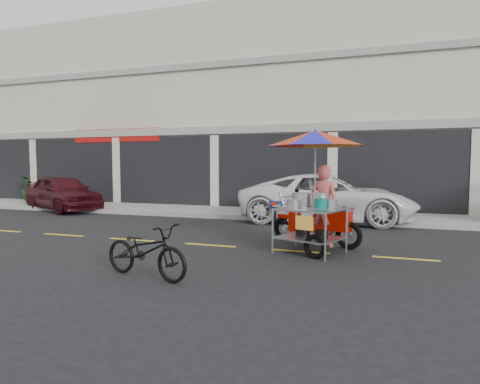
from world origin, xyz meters
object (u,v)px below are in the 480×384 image
(maroon_sedan, at_px, (63,193))
(white_pickup, at_px, (327,198))
(food_vendor_rig, at_px, (317,174))
(near_bicycle, at_px, (146,251))

(maroon_sedan, bearing_deg, white_pickup, -65.40)
(white_pickup, bearing_deg, food_vendor_rig, 179.30)
(white_pickup, relative_size, food_vendor_rig, 2.09)
(maroon_sedan, relative_size, food_vendor_rig, 1.58)
(white_pickup, xyz_separation_m, near_bicycle, (-2.00, -7.18, -0.31))
(white_pickup, relative_size, near_bicycle, 3.24)
(near_bicycle, distance_m, food_vendor_rig, 3.86)
(maroon_sedan, xyz_separation_m, food_vendor_rig, (10.25, -4.09, 0.90))
(near_bicycle, height_order, food_vendor_rig, food_vendor_rig)
(food_vendor_rig, bearing_deg, near_bicycle, -108.16)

